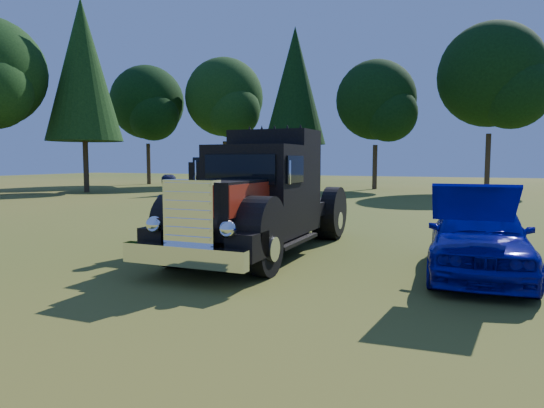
{
  "coord_description": "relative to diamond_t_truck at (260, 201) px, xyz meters",
  "views": [
    {
      "loc": [
        3.35,
        -8.29,
        2.26
      ],
      "look_at": [
        -0.7,
        1.27,
        1.31
      ],
      "focal_mm": 32.0,
      "sensor_mm": 36.0,
      "label": 1
    }
  ],
  "objects": [
    {
      "name": "ground",
      "position": [
        1.42,
        -2.24,
        -1.28
      ],
      "size": [
        120.0,
        120.0,
        0.0
      ],
      "primitive_type": "plane",
      "color": "#345519",
      "rests_on": "ground"
    },
    {
      "name": "treeline",
      "position": [
        -0.43,
        24.77,
        6.39
      ],
      "size": [
        67.22,
        24.04,
        13.84
      ],
      "color": "#2D2116",
      "rests_on": "ground"
    },
    {
      "name": "diamond_t_truck",
      "position": [
        0.0,
        0.0,
        0.0
      ],
      "size": [
        3.38,
        7.16,
        3.0
      ],
      "color": "black",
      "rests_on": "ground"
    },
    {
      "name": "hotrod_coupe",
      "position": [
        4.83,
        -0.28,
        -0.5
      ],
      "size": [
        2.05,
        4.62,
        1.89
      ],
      "color": "#0809BC",
      "rests_on": "ground"
    },
    {
      "name": "spectator_near",
      "position": [
        -1.87,
        0.35,
        -0.31
      ],
      "size": [
        0.54,
        0.75,
        1.93
      ],
      "primitive_type": "imported",
      "rotation": [
        0.0,
        0.0,
        1.68
      ],
      "color": "#1E3247",
      "rests_on": "ground"
    },
    {
      "name": "spectator_far",
      "position": [
        -2.0,
        -0.78,
        -0.32
      ],
      "size": [
        1.13,
        1.18,
        1.91
      ],
      "primitive_type": "imported",
      "rotation": [
        0.0,
        0.0,
        0.94
      ],
      "color": "#202E4A",
      "rests_on": "ground"
    },
    {
      "name": "distant_teal_car",
      "position": [
        -11.49,
        24.66,
        -0.56
      ],
      "size": [
        1.94,
        4.48,
        1.43
      ],
      "primitive_type": "imported",
      "rotation": [
        0.0,
        0.0,
        -0.1
      ],
      "color": "#083433",
      "rests_on": "ground"
    }
  ]
}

